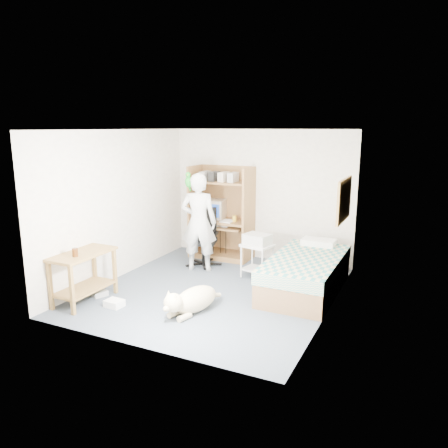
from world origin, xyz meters
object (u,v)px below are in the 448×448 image
computer_hutch (222,216)px  person (199,222)px  bed (306,273)px  dog (192,300)px  side_desk (83,269)px  office_chair (204,245)px  printer_cart (257,256)px

computer_hutch → person: bearing=-91.4°
computer_hutch → person: size_ratio=1.02×
computer_hutch → person: (-0.02, -0.92, 0.06)m
bed → dog: bed is taller
side_desk → computer_hutch: bearing=73.9°
bed → side_desk: bearing=-147.5°
office_chair → computer_hutch: bearing=65.9°
computer_hutch → office_chair: computer_hutch is taller
person → dog: person is taller
office_chair → dog: office_chair is taller
side_desk → person: bearing=67.7°
side_desk → person: (0.83, 2.02, 0.39)m
person → dog: size_ratio=1.58×
dog → printer_cart: printer_cart is taller
office_chair → printer_cart: 1.19m
office_chair → dog: bearing=-82.1°
bed → printer_cart: size_ratio=3.43×
printer_cart → computer_hutch: bearing=154.2°
computer_hutch → dog: 2.79m
computer_hutch → office_chair: (-0.09, -0.61, -0.44)m
office_chair → printer_cart: bearing=-28.0°
computer_hutch → printer_cart: 1.45m
side_desk → office_chair: 2.45m
office_chair → dog: 2.19m
dog → office_chair: bearing=128.2°
printer_cart → dog: bearing=-86.6°
dog → side_desk: bearing=-154.1°
computer_hutch → printer_cart: bearing=-38.6°
office_chair → person: (0.07, -0.31, 0.50)m
bed → office_chair: bearing=166.3°
office_chair → person: bearing=-93.7°
dog → printer_cart: 1.78m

